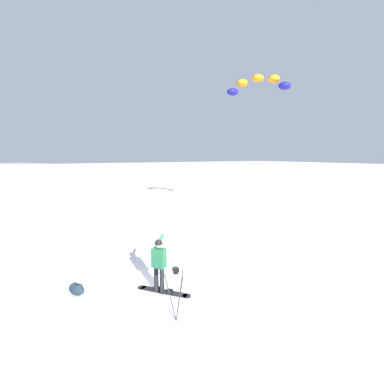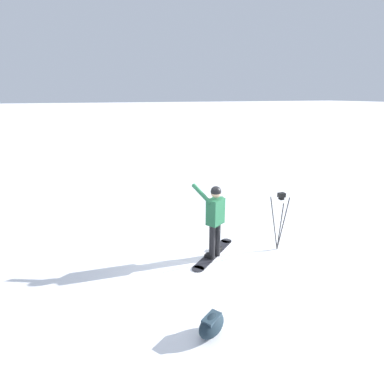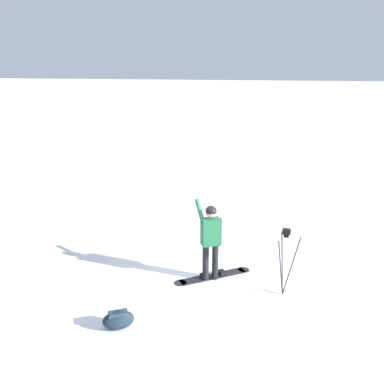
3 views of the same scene
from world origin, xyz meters
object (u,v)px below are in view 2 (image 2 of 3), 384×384
(snowboard, at_px, (213,253))
(gear_bag_large, at_px, (212,325))
(camera_tripod, at_px, (280,210))
(snowboarder, at_px, (215,215))

(snowboard, bearing_deg, gear_bag_large, -26.42)
(gear_bag_large, relative_size, camera_tripod, 0.44)
(snowboard, relative_size, camera_tripod, 1.03)
(snowboarder, height_order, gear_bag_large, snowboarder)
(gear_bag_large, height_order, camera_tripod, camera_tripod)
(gear_bag_large, bearing_deg, snowboarder, 153.15)
(snowboarder, height_order, camera_tripod, snowboarder)
(snowboarder, xyz_separation_m, gear_bag_large, (2.27, -1.15, -0.87))
(camera_tripod, bearing_deg, gear_bag_large, -53.45)
(snowboard, bearing_deg, snowboarder, -18.04)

